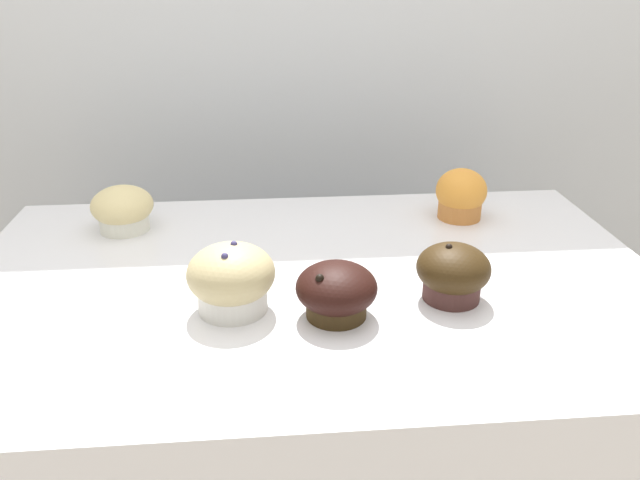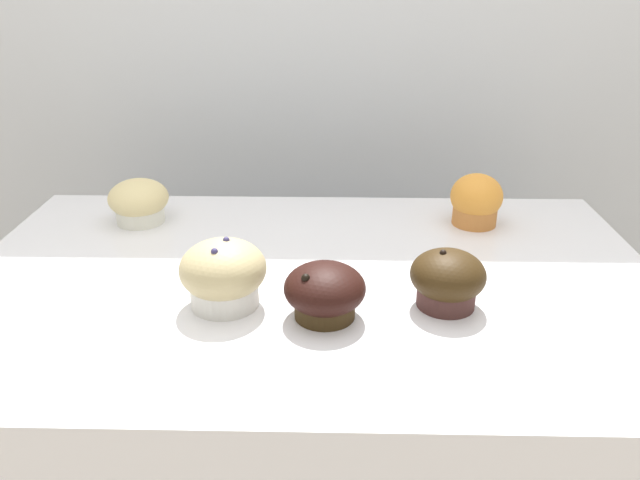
# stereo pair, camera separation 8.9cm
# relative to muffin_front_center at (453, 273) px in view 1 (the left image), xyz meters

# --- Properties ---
(wall_back) EXTENTS (3.20, 0.10, 1.80)m
(wall_back) POSITION_rel_muffin_front_center_xyz_m (-0.18, 0.68, -0.09)
(wall_back) COLOR silver
(wall_back) RESTS_ON ground
(muffin_front_center) EXTENTS (0.10, 0.10, 0.08)m
(muffin_front_center) POSITION_rel_muffin_front_center_xyz_m (0.00, 0.00, 0.00)
(muffin_front_center) COLOR #442723
(muffin_front_center) RESTS_ON display_counter
(muffin_back_left) EXTENTS (0.10, 0.10, 0.07)m
(muffin_back_left) POSITION_rel_muffin_front_center_xyz_m (-0.16, -0.03, -0.00)
(muffin_back_left) COLOR #342511
(muffin_back_left) RESTS_ON display_counter
(muffin_back_right) EXTENTS (0.09, 0.09, 0.09)m
(muffin_back_right) POSITION_rel_muffin_front_center_xyz_m (0.09, 0.27, 0.00)
(muffin_back_right) COLOR #C77939
(muffin_back_right) RESTS_ON display_counter
(muffin_front_left) EXTENTS (0.10, 0.10, 0.07)m
(muffin_front_left) POSITION_rel_muffin_front_center_xyz_m (-0.48, 0.27, -0.00)
(muffin_front_left) COLOR white
(muffin_front_left) RESTS_ON display_counter
(muffin_front_right) EXTENTS (0.11, 0.11, 0.09)m
(muffin_front_right) POSITION_rel_muffin_front_center_xyz_m (-0.29, -0.00, 0.01)
(muffin_front_right) COLOR silver
(muffin_front_right) RESTS_ON display_counter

